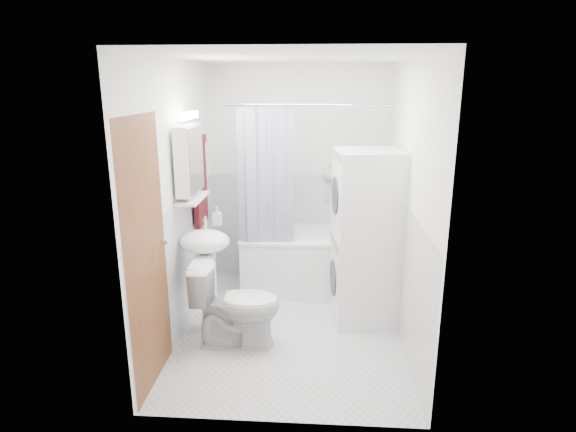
# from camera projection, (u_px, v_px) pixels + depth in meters

# --- Properties ---
(floor) EXTENTS (2.60, 2.60, 0.00)m
(floor) POSITION_uv_depth(u_px,v_px,m) (291.00, 327.00, 4.48)
(floor) COLOR silver
(floor) RESTS_ON ground
(room_walls) EXTENTS (2.60, 2.60, 2.60)m
(room_walls) POSITION_uv_depth(u_px,v_px,m) (291.00, 170.00, 4.08)
(room_walls) COLOR white
(room_walls) RESTS_ON ground
(wainscot) EXTENTS (1.98, 2.58, 2.58)m
(wainscot) POSITION_uv_depth(u_px,v_px,m) (293.00, 256.00, 4.60)
(wainscot) COLOR white
(wainscot) RESTS_ON ground
(door) EXTENTS (0.05, 2.00, 2.00)m
(door) POSITION_uv_depth(u_px,v_px,m) (165.00, 242.00, 3.75)
(door) COLOR brown
(door) RESTS_ON ground
(bathtub) EXTENTS (1.67, 0.79, 0.64)m
(bathtub) POSITION_uv_depth(u_px,v_px,m) (320.00, 258.00, 5.25)
(bathtub) COLOR white
(bathtub) RESTS_ON ground
(tub_spout) EXTENTS (0.04, 0.12, 0.04)m
(tub_spout) POSITION_uv_depth(u_px,v_px,m) (339.00, 198.00, 5.40)
(tub_spout) COLOR silver
(tub_spout) RESTS_ON room_walls
(curtain_rod) EXTENTS (1.85, 0.02, 0.02)m
(curtain_rod) POSITION_uv_depth(u_px,v_px,m) (323.00, 105.00, 4.49)
(curtain_rod) COLOR silver
(curtain_rod) RESTS_ON room_walls
(shower_curtain) EXTENTS (0.55, 0.02, 1.45)m
(shower_curtain) POSITION_uv_depth(u_px,v_px,m) (266.00, 183.00, 4.73)
(shower_curtain) COLOR #121342
(shower_curtain) RESTS_ON curtain_rod
(sink) EXTENTS (0.44, 0.37, 1.04)m
(sink) POSITION_uv_depth(u_px,v_px,m) (206.00, 257.00, 4.28)
(sink) COLOR white
(sink) RESTS_ON ground
(medicine_cabinet) EXTENTS (0.13, 0.50, 0.71)m
(medicine_cabinet) POSITION_uv_depth(u_px,v_px,m) (189.00, 158.00, 4.22)
(medicine_cabinet) COLOR white
(medicine_cabinet) RESTS_ON room_walls
(shelf) EXTENTS (0.18, 0.54, 0.02)m
(shelf) POSITION_uv_depth(u_px,v_px,m) (193.00, 198.00, 4.31)
(shelf) COLOR silver
(shelf) RESTS_ON room_walls
(shower_caddy) EXTENTS (0.22, 0.06, 0.02)m
(shower_caddy) POSITION_uv_depth(u_px,v_px,m) (344.00, 181.00, 5.33)
(shower_caddy) COLOR silver
(shower_caddy) RESTS_ON room_walls
(towel) EXTENTS (0.07, 0.37, 0.90)m
(towel) POSITION_uv_depth(u_px,v_px,m) (200.00, 180.00, 4.74)
(towel) COLOR #521324
(towel) RESTS_ON room_walls
(washer_dryer) EXTENTS (0.65, 0.64, 1.63)m
(washer_dryer) POSITION_uv_depth(u_px,v_px,m) (365.00, 237.00, 4.47)
(washer_dryer) COLOR white
(washer_dryer) RESTS_ON ground
(toilet) EXTENTS (0.77, 0.45, 0.74)m
(toilet) POSITION_uv_depth(u_px,v_px,m) (236.00, 304.00, 4.11)
(toilet) COLOR white
(toilet) RESTS_ON ground
(soap_pump) EXTENTS (0.08, 0.17, 0.08)m
(soap_pump) POSITION_uv_depth(u_px,v_px,m) (217.00, 221.00, 4.51)
(soap_pump) COLOR gray
(soap_pump) RESTS_ON sink
(shelf_bottle) EXTENTS (0.07, 0.18, 0.07)m
(shelf_bottle) POSITION_uv_depth(u_px,v_px,m) (188.00, 197.00, 4.16)
(shelf_bottle) COLOR gray
(shelf_bottle) RESTS_ON shelf
(shelf_cup) EXTENTS (0.10, 0.09, 0.10)m
(shelf_cup) POSITION_uv_depth(u_px,v_px,m) (196.00, 189.00, 4.41)
(shelf_cup) COLOR gray
(shelf_cup) RESTS_ON shelf
(shampoo_a) EXTENTS (0.13, 0.17, 0.13)m
(shampoo_a) POSITION_uv_depth(u_px,v_px,m) (330.00, 174.00, 5.32)
(shampoo_a) COLOR gray
(shampoo_a) RESTS_ON shower_caddy
(shampoo_b) EXTENTS (0.08, 0.21, 0.08)m
(shampoo_b) POSITION_uv_depth(u_px,v_px,m) (340.00, 176.00, 5.32)
(shampoo_b) COLOR navy
(shampoo_b) RESTS_ON shower_caddy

